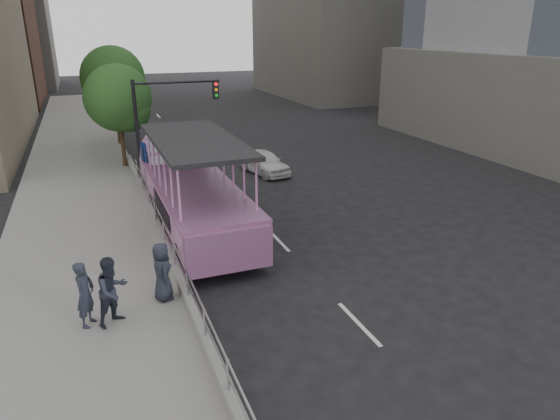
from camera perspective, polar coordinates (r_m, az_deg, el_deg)
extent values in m
plane|color=black|center=(14.90, 1.73, -9.72)|extent=(160.00, 160.00, 0.00)
cube|color=gray|center=(23.07, -21.73, 0.26)|extent=(5.50, 80.00, 0.30)
cube|color=#969591|center=(15.64, -11.84, -6.66)|extent=(0.24, 30.00, 0.36)
cylinder|color=#B3B2B7|center=(10.34, -5.93, -18.22)|extent=(0.07, 0.07, 0.70)
cylinder|color=#B3B2B7|center=(11.94, -8.58, -12.55)|extent=(0.07, 0.07, 0.70)
cylinder|color=#B3B2B7|center=(13.64, -10.52, -8.24)|extent=(0.07, 0.07, 0.70)
cylinder|color=#B3B2B7|center=(15.42, -11.98, -4.90)|extent=(0.07, 0.07, 0.70)
cylinder|color=#B3B2B7|center=(17.24, -13.13, -2.25)|extent=(0.07, 0.07, 0.70)
cylinder|color=#B3B2B7|center=(19.10, -14.06, -0.12)|extent=(0.07, 0.07, 0.70)
cylinder|color=#B3B2B7|center=(20.99, -14.82, 1.64)|extent=(0.07, 0.07, 0.70)
cylinder|color=#B3B2B7|center=(22.89, -15.45, 3.10)|extent=(0.07, 0.07, 0.70)
cylinder|color=#B3B2B7|center=(24.81, -15.99, 4.34)|extent=(0.07, 0.07, 0.70)
cylinder|color=#B3B2B7|center=(15.42, -11.98, -4.90)|extent=(0.06, 22.00, 0.06)
cylinder|color=#B3B2B7|center=(15.28, -12.07, -3.78)|extent=(0.06, 22.00, 0.06)
cylinder|color=black|center=(16.37, -11.10, -5.34)|extent=(0.38, 0.97, 0.97)
cylinder|color=black|center=(16.88, -3.17, -4.16)|extent=(0.38, 0.97, 0.97)
cylinder|color=black|center=(19.11, -12.84, -1.68)|extent=(0.38, 0.97, 0.97)
cylinder|color=black|center=(19.56, -5.99, -0.77)|extent=(0.38, 0.97, 0.97)
cylinder|color=black|center=(21.93, -14.13, 1.05)|extent=(0.38, 0.97, 0.97)
cylinder|color=black|center=(22.32, -8.12, 1.80)|extent=(0.38, 0.97, 0.97)
cube|color=#EE97DF|center=(19.29, -9.62, 0.71)|extent=(2.74, 8.85, 1.35)
cube|color=#EE97DF|center=(24.09, -12.33, 5.10)|extent=(2.65, 2.30, 1.68)
cylinder|color=#EE97DF|center=(24.89, -12.75, 6.31)|extent=(2.54, 0.77, 2.53)
cube|color=#945687|center=(15.14, -5.85, -4.63)|extent=(2.70, 0.39, 1.35)
cube|color=#945687|center=(19.06, -9.75, 2.80)|extent=(2.87, 9.17, 0.13)
cube|color=black|center=(18.20, -9.79, 7.88)|extent=(2.89, 7.13, 0.15)
cube|color=#919CAC|center=(22.01, -11.69, 6.78)|extent=(2.48, 0.23, 1.13)
cube|color=#EE97DF|center=(22.55, -11.86, 6.23)|extent=(2.38, 1.09, 0.54)
imported|color=white|center=(26.97, -1.83, 5.50)|extent=(2.17, 3.90, 1.26)
imported|color=#272B39|center=(13.50, -21.38, -8.95)|extent=(0.67, 0.76, 1.74)
imported|color=#272B39|center=(13.34, -18.60, -8.73)|extent=(1.12, 1.07, 1.82)
imported|color=#272B39|center=(14.12, -13.33, -6.87)|extent=(0.63, 0.88, 1.67)
cylinder|color=black|center=(22.84, -15.07, 3.77)|extent=(0.08, 0.08, 2.53)
cube|color=navy|center=(22.57, -15.32, 6.36)|extent=(0.18, 0.61, 0.91)
cube|color=white|center=(22.58, -15.24, 6.37)|extent=(0.12, 0.39, 0.56)
cylinder|color=black|center=(24.96, -15.96, 8.20)|extent=(0.18, 0.18, 5.20)
cylinder|color=black|center=(24.87, -11.79, 14.11)|extent=(4.20, 0.12, 0.12)
cube|color=black|center=(25.30, -7.37, 13.43)|extent=(0.28, 0.22, 0.85)
sphere|color=red|center=(25.15, -7.32, 14.08)|extent=(0.16, 0.16, 0.16)
cylinder|color=#3C2B1B|center=(28.55, -17.52, 7.28)|extent=(0.22, 0.22, 3.08)
sphere|color=#275220|center=(28.15, -18.04, 12.08)|extent=(3.52, 3.52, 3.52)
sphere|color=#275220|center=(27.96, -17.04, 10.99)|extent=(2.42, 2.42, 2.42)
cylinder|color=#3C2B1B|center=(34.41, -18.05, 9.61)|extent=(0.22, 0.22, 3.47)
sphere|color=#275220|center=(34.07, -18.55, 14.11)|extent=(3.97, 3.97, 3.97)
sphere|color=#275220|center=(33.86, -17.71, 13.11)|extent=(2.73, 2.73, 2.73)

